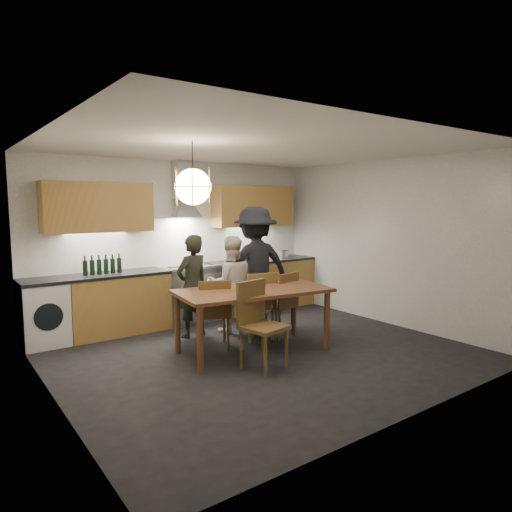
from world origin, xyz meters
TOP-DOWN VIEW (x-y plane):
  - ground at (0.00, 0.00)m, footprint 5.00×5.00m
  - room_shell at (0.00, 0.00)m, footprint 5.02×4.52m
  - counter_run at (0.02, 1.95)m, footprint 5.00×0.62m
  - range_stove at (0.00, 1.94)m, footprint 0.90×0.60m
  - wall_fixtures at (0.00, 2.07)m, footprint 4.30×0.54m
  - pendant_lamp at (-1.00, -0.10)m, footprint 0.43×0.43m
  - dining_table at (-0.06, 0.08)m, footprint 2.06×1.22m
  - chair_back_left at (-0.42, 0.45)m, footprint 0.55×0.55m
  - chair_back_mid at (0.30, 0.44)m, footprint 0.52×0.52m
  - chair_back_right at (0.64, 0.33)m, footprint 0.50×0.50m
  - chair_front at (-0.34, -0.41)m, footprint 0.54×0.54m
  - person_left at (-0.37, 1.14)m, footprint 0.60×0.45m
  - person_mid at (0.22, 1.04)m, footprint 0.85×0.76m
  - person_right at (0.70, 1.08)m, footprint 1.30×0.87m
  - mixing_bowl at (1.02, 1.87)m, footprint 0.37×0.37m
  - stock_pot at (1.95, 1.92)m, footprint 0.22×0.22m
  - wine_bottles at (-1.38, 1.97)m, footprint 0.56×0.07m

SIDE VIEW (x-z plane):
  - ground at x=0.00m, z-range 0.00..0.00m
  - range_stove at x=0.00m, z-range -0.02..0.90m
  - counter_run at x=0.02m, z-range 0.00..0.90m
  - chair_back_left at x=-0.42m, z-range 0.07..1.00m
  - chair_back_right at x=0.64m, z-range 0.07..1.01m
  - chair_back_mid at x=0.30m, z-range 0.07..1.03m
  - chair_front at x=-0.34m, z-range 0.07..1.09m
  - person_mid at x=0.22m, z-range 0.00..1.44m
  - dining_table at x=-0.06m, z-range 0.32..1.14m
  - person_left at x=-0.37m, z-range 0.00..1.47m
  - person_right at x=0.70m, z-range 0.00..1.87m
  - mixing_bowl at x=1.02m, z-range 0.90..0.98m
  - stock_pot at x=1.95m, z-range 0.90..1.03m
  - wine_bottles at x=-1.38m, z-range 0.90..1.18m
  - room_shell at x=0.00m, z-range 0.40..3.01m
  - wall_fixtures at x=0.00m, z-range 1.32..2.42m
  - pendant_lamp at x=-1.00m, z-range 1.75..2.45m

